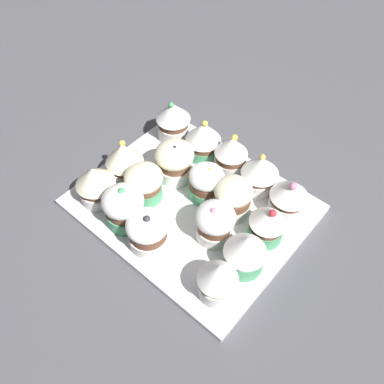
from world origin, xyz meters
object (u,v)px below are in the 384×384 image
at_px(cupcake_2, 146,229).
at_px(cupcake_10, 233,197).
at_px(cupcake_7, 245,251).
at_px(cupcake_15, 260,173).
at_px(cupcake_9, 206,182).
at_px(cupcake_12, 173,120).
at_px(cupcake_3, 218,279).
at_px(baking_tray, 192,205).
at_px(cupcake_1, 124,207).
at_px(cupcake_6, 215,222).
at_px(cupcake_5, 144,183).
at_px(cupcake_13, 203,139).
at_px(cupcake_14, 231,154).
at_px(cupcake_8, 175,161).
at_px(cupcake_11, 267,223).
at_px(cupcake_0, 96,183).
at_px(cupcake_4, 124,160).
at_px(cupcake_16, 289,196).

bearing_deg(cupcake_2, cupcake_10, 64.83).
xyz_separation_m(cupcake_2, cupcake_7, (0.14, 0.06, 0.01)).
height_order(cupcake_10, cupcake_15, cupcake_15).
height_order(cupcake_9, cupcake_12, cupcake_12).
bearing_deg(cupcake_10, cupcake_3, -60.76).
height_order(baking_tray, cupcake_15, cupcake_15).
bearing_deg(cupcake_1, cupcake_10, 48.01).
xyz_separation_m(cupcake_3, cupcake_6, (-0.06, 0.07, -0.00)).
bearing_deg(cupcake_1, cupcake_5, 102.42).
relative_size(cupcake_5, cupcake_6, 0.91).
relative_size(baking_tray, cupcake_10, 5.20).
xyz_separation_m(cupcake_5, cupcake_9, (0.07, 0.07, -0.00)).
distance_m(cupcake_13, cupcake_15, 0.12).
xyz_separation_m(baking_tray, cupcake_14, (-0.00, 0.10, 0.04)).
height_order(baking_tray, cupcake_7, cupcake_7).
distance_m(cupcake_8, cupcake_15, 0.14).
height_order(cupcake_1, cupcake_11, cupcake_1).
bearing_deg(baking_tray, cupcake_0, -143.42).
bearing_deg(cupcake_2, cupcake_14, 88.76).
height_order(cupcake_2, cupcake_10, same).
height_order(cupcake_3, cupcake_10, cupcake_3).
height_order(cupcake_6, cupcake_11, cupcake_11).
bearing_deg(cupcake_3, cupcake_12, 143.02).
relative_size(cupcake_4, cupcake_14, 0.99).
bearing_deg(cupcake_2, cupcake_11, 43.57).
xyz_separation_m(cupcake_8, cupcake_10, (0.12, 0.00, -0.00)).
relative_size(cupcake_2, cupcake_6, 0.93).
bearing_deg(cupcake_1, cupcake_7, 17.21).
height_order(cupcake_10, cupcake_14, cupcake_14).
bearing_deg(cupcake_7, cupcake_5, -179.46).
bearing_deg(cupcake_13, cupcake_16, -2.82).
bearing_deg(cupcake_5, cupcake_0, -135.98).
distance_m(cupcake_3, cupcake_11, 0.12).
relative_size(baking_tray, cupcake_4, 4.60).
height_order(cupcake_1, cupcake_16, cupcake_1).
bearing_deg(cupcake_4, cupcake_14, 45.19).
height_order(cupcake_8, cupcake_11, cupcake_8).
relative_size(cupcake_3, cupcake_12, 0.94).
bearing_deg(cupcake_3, cupcake_5, 163.75).
xyz_separation_m(baking_tray, cupcake_7, (0.13, -0.04, 0.04)).
height_order(cupcake_2, cupcake_12, cupcake_12).
xyz_separation_m(cupcake_11, cupcake_13, (-0.19, 0.07, 0.00)).
height_order(cupcake_3, cupcake_7, same).
distance_m(cupcake_6, cupcake_13, 0.18).
relative_size(baking_tray, cupcake_16, 4.78).
height_order(cupcake_1, cupcake_12, cupcake_12).
bearing_deg(cupcake_5, cupcake_7, 0.54).
xyz_separation_m(cupcake_6, cupcake_9, (-0.06, 0.05, -0.00)).
bearing_deg(cupcake_0, cupcake_6, 19.34).
xyz_separation_m(cupcake_0, cupcake_13, (0.06, 0.19, 0.00)).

